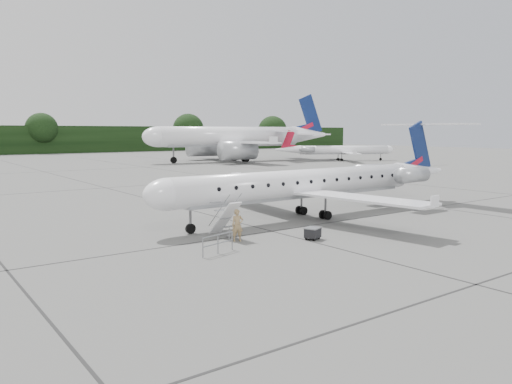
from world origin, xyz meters
TOP-DOWN VIEW (x-y plane):
  - ground at (0.00, 0.00)m, footprint 320.00×320.00m
  - treeline at (0.00, 130.00)m, footprint 260.00×4.00m
  - main_regional_jet at (-1.53, 4.72)m, footprint 28.02×20.31m
  - airstair at (-9.75, 2.43)m, footprint 0.87×2.34m
  - passenger at (-9.74, 1.11)m, footprint 0.80×0.66m
  - safety_railing at (-12.22, -0.76)m, footprint 2.15×0.64m
  - baggage_cart at (-5.89, -1.08)m, footprint 1.11×1.02m
  - bg_narrowbody at (32.54, 66.37)m, footprint 43.63×33.54m
  - bg_regional_right at (53.54, 53.74)m, footprint 30.44×27.39m

SIDE VIEW (x-z plane):
  - ground at x=0.00m, z-range 0.00..0.00m
  - baggage_cart at x=-5.89m, z-range 0.00..0.78m
  - safety_railing at x=-12.22m, z-range 0.00..1.00m
  - passenger at x=-9.74m, z-range 0.00..1.87m
  - airstair at x=-9.75m, z-range 0.00..2.24m
  - bg_regional_right at x=53.54m, z-range 0.00..6.55m
  - main_regional_jet at x=-1.53m, z-range 0.00..7.13m
  - treeline at x=0.00m, z-range 0.00..8.00m
  - bg_narrowbody at x=32.54m, z-range 0.00..14.61m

